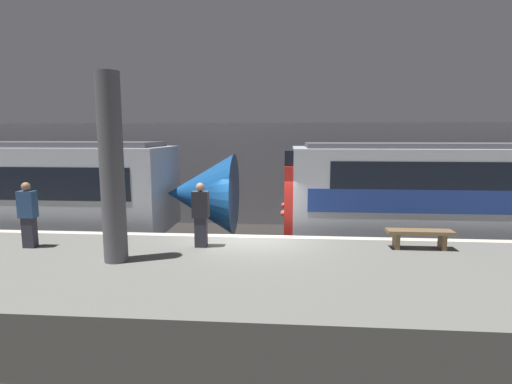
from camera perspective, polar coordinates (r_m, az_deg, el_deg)
name	(u,v)px	position (r m, az deg, el deg)	size (l,w,h in m)	color
ground_plane	(249,276)	(11.03, -1.03, -11.92)	(120.00, 120.00, 0.00)	#282623
platform	(237,292)	(8.52, -2.73, -14.06)	(40.00, 4.98, 1.15)	slate
station_rear_barrier	(264,174)	(16.81, 1.09, 2.56)	(50.00, 0.15, 4.28)	gray
support_pillar_near	(112,169)	(8.72, -19.90, 3.11)	(0.49, 0.49, 3.91)	#56565B
person_waiting	(28,214)	(10.80, -29.79, -2.70)	(0.38, 0.24, 1.56)	#2D2D38
person_walking	(201,214)	(9.51, -7.91, -3.09)	(0.38, 0.24, 1.54)	#2D2D38
platform_bench	(419,235)	(10.11, 22.32, -5.67)	(1.50, 0.40, 0.45)	brown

